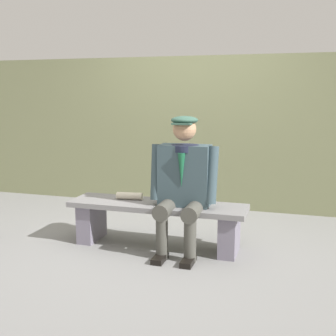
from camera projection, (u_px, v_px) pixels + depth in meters
name	position (u px, v px, depth m)	size (l,w,h in m)	color
ground_plane	(157.00, 246.00, 4.27)	(30.00, 30.00, 0.00)	gray
bench	(157.00, 217.00, 4.22)	(1.73, 0.45, 0.44)	slate
seated_man	(183.00, 180.00, 4.02)	(0.65, 0.61, 1.28)	#364950
rolled_magazine	(129.00, 196.00, 4.34)	(0.07, 0.07, 0.26)	beige
stadium_wall	(197.00, 132.00, 5.71)	(12.00, 0.24, 1.95)	#7D815A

